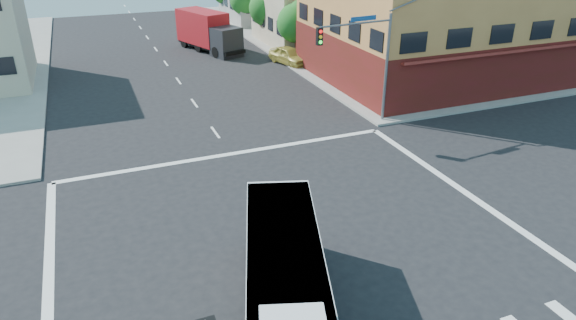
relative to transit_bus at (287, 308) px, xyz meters
name	(u,v)px	position (x,y,z in m)	size (l,w,h in m)	color
ground	(294,243)	(2.43, 5.25, -1.63)	(120.00, 120.00, 0.00)	black
sidewalk_ne	(449,27)	(37.43, 40.25, -1.55)	(50.00, 50.00, 0.15)	gray
corner_building_ne	(436,5)	(22.41, 23.73, 4.26)	(18.10, 15.44, 14.00)	#CC8C49
signal_mast_ne	(365,49)	(11.51, 15.87, 3.35)	(7.91, 1.13, 8.07)	slate
street_tree_a	(298,21)	(14.33, 33.17, 1.96)	(3.60, 3.60, 5.53)	#382614
street_tree_b	(268,6)	(14.33, 41.17, 2.12)	(3.80, 3.80, 5.79)	#382614
transit_bus	(287,308)	(0.00, 0.00, 0.00)	(5.79, 11.43, 3.33)	black
box_truck	(208,32)	(7.38, 39.50, 0.22)	(5.17, 8.80, 3.82)	#232328
parked_car	(289,56)	(12.94, 31.79, -0.85)	(1.85, 4.59, 1.56)	gold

